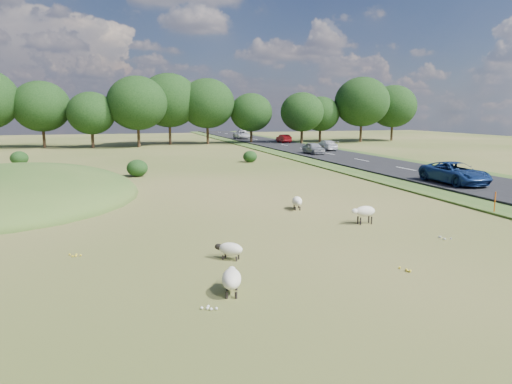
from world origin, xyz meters
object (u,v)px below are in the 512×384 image
car_4 (284,138)px  car_6 (326,145)px  marker_post (495,203)px  sheep_2 (230,249)px  car_5 (242,132)px  sheep_0 (364,211)px  car_7 (455,173)px  sheep_1 (231,279)px  sheep_3 (297,201)px  car_3 (314,148)px  car_2 (242,135)px

car_4 → car_6: size_ratio=0.89×
marker_post → sheep_2: size_ratio=1.10×
sheep_2 → car_5: (23.34, 85.16, 0.50)m
sheep_2 → sheep_0: bearing=-119.5°
car_4 → car_7: 46.24m
car_4 → sheep_1: bearing=68.4°
sheep_3 → car_4: (17.68, 50.06, 0.48)m
car_6 → sheep_1: bearing=61.4°
car_4 → car_7: size_ratio=0.74×
sheep_2 → car_7: car_7 is taller
car_4 → car_3: bearing=79.7°
sheep_2 → car_3: (19.54, 36.53, 0.55)m
sheep_2 → car_6: size_ratio=0.24×
car_2 → car_4: (3.80, -13.18, -0.06)m
sheep_0 → car_7: size_ratio=0.22×
car_3 → car_5: (3.80, 48.63, -0.05)m
sheep_1 → car_3: 44.57m
sheep_0 → sheep_2: bearing=24.3°
car_5 → car_6: bearing=90.0°
sheep_2 → car_2: size_ratio=0.20×
car_6 → car_7: car_7 is taller
sheep_0 → car_6: car_6 is taller
car_7 → sheep_3: bearing=-164.0°
sheep_1 → car_6: size_ratio=0.30×
car_2 → car_7: car_7 is taller
car_3 → car_5: size_ratio=0.91×
car_3 → car_7: car_7 is taller
car_2 → car_5: 14.96m
sheep_3 → car_7: car_7 is taller
car_7 → car_3: bearing=90.0°
car_3 → car_5: bearing=85.5°
car_2 → car_6: (3.80, -29.67, -0.07)m
car_5 → sheep_1: bearing=74.8°
sheep_0 → car_2: (12.04, 67.34, 0.37)m
sheep_2 → car_7: 22.65m
sheep_1 → car_7: size_ratio=0.25×
marker_post → car_4: car_4 is taller
car_2 → car_5: bearing=75.3°
sheep_2 → sheep_3: bearing=-90.8°
sheep_3 → car_2: car_2 is taller
sheep_3 → car_7: bearing=121.5°
car_5 → sheep_2: bearing=74.7°
sheep_3 → car_7: 14.45m
sheep_0 → car_7: car_7 is taller
sheep_1 → sheep_3: 12.39m
car_3 → sheep_3: bearing=-115.5°
sheep_1 → sheep_3: bearing=-16.2°
car_4 → car_5: size_ratio=0.91×
sheep_0 → sheep_3: bearing=-65.6°
sheep_2 → car_4: bearing=-75.6°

